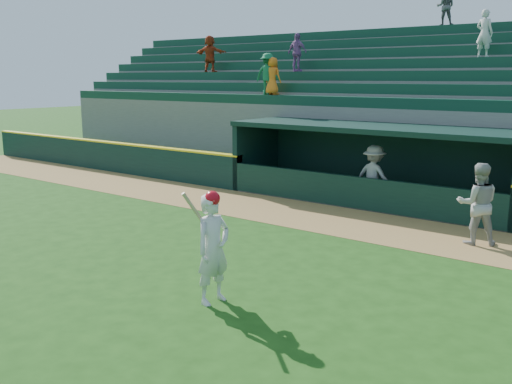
% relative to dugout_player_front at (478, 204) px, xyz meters
% --- Properties ---
extents(ground, '(120.00, 120.00, 0.00)m').
position_rel_dugout_player_front_xyz_m(ground, '(-4.13, -4.90, -0.99)').
color(ground, '#1C4611').
rests_on(ground, ground).
extents(warning_track, '(40.00, 3.00, 0.01)m').
position_rel_dugout_player_front_xyz_m(warning_track, '(-4.13, -0.00, -0.98)').
color(warning_track, olive).
rests_on(warning_track, ground).
extents(field_wall_left, '(15.50, 0.30, 1.20)m').
position_rel_dugout_player_front_xyz_m(field_wall_left, '(-16.38, 1.65, -0.39)').
color(field_wall_left, black).
rests_on(field_wall_left, ground).
extents(wall_stripe_left, '(15.50, 0.32, 0.06)m').
position_rel_dugout_player_front_xyz_m(wall_stripe_left, '(-16.38, 1.65, 0.24)').
color(wall_stripe_left, yellow).
rests_on(wall_stripe_left, field_wall_left).
extents(dugout_player_front, '(1.20, 1.11, 1.98)m').
position_rel_dugout_player_front_xyz_m(dugout_player_front, '(0.00, 0.00, 0.00)').
color(dugout_player_front, '#9F9F9A').
rests_on(dugout_player_front, ground).
extents(dugout_player_inside, '(1.32, 0.86, 1.91)m').
position_rel_dugout_player_front_xyz_m(dugout_player_inside, '(-3.76, 2.20, -0.03)').
color(dugout_player_inside, '#A2A39D').
rests_on(dugout_player_inside, ground).
extents(dugout, '(9.40, 2.80, 2.46)m').
position_rel_dugout_player_front_xyz_m(dugout, '(-4.13, 3.10, 0.37)').
color(dugout, '#60605C').
rests_on(dugout, ground).
extents(stands, '(34.50, 6.26, 7.43)m').
position_rel_dugout_player_front_xyz_m(stands, '(-4.14, 7.67, 1.40)').
color(stands, slate).
rests_on(stands, ground).
extents(batter_at_plate, '(0.59, 0.84, 2.05)m').
position_rel_dugout_player_front_xyz_m(batter_at_plate, '(-2.61, -6.55, 0.02)').
color(batter_at_plate, silver).
rests_on(batter_at_plate, ground).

